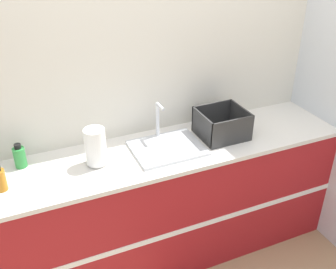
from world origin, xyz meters
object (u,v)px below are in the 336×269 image
(bottle_green, at_px, (20,157))
(sink, at_px, (166,146))
(bottle_amber, at_px, (0,180))
(dish_rack, at_px, (222,126))
(paper_towel_roll, at_px, (96,147))

(bottle_green, bearing_deg, sink, -10.41)
(bottle_amber, bearing_deg, bottle_green, 58.35)
(dish_rack, xyz_separation_m, bottle_amber, (-1.43, -0.05, -0.00))
(sink, distance_m, bottle_green, 0.91)
(paper_towel_roll, bearing_deg, bottle_amber, -175.71)
(sink, relative_size, bottle_amber, 2.91)
(dish_rack, distance_m, bottle_green, 1.32)
(dish_rack, height_order, bottle_green, dish_rack)
(bottle_green, height_order, bottle_amber, same)
(dish_rack, relative_size, bottle_amber, 2.02)
(paper_towel_roll, distance_m, bottle_green, 0.46)
(sink, bearing_deg, bottle_amber, -177.96)
(paper_towel_roll, height_order, bottle_green, paper_towel_roll)
(sink, distance_m, bottle_amber, 1.02)
(sink, height_order, dish_rack, sink)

